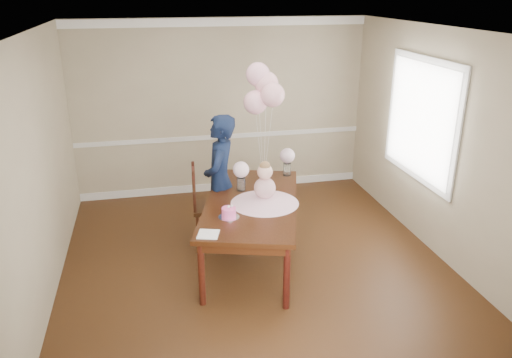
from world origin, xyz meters
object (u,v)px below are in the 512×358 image
at_px(dining_table_top, 252,203).
at_px(birthday_cake, 229,212).
at_px(woman, 220,181).
at_px(dining_chair_seat, 211,207).

height_order(dining_table_top, birthday_cake, birthday_cake).
bearing_deg(woman, birthday_cake, 17.84).
relative_size(dining_table_top, woman, 1.23).
bearing_deg(woman, dining_chair_seat, -113.39).
bearing_deg(dining_chair_seat, birthday_cake, -81.02).
height_order(dining_table_top, dining_chair_seat, dining_table_top).
height_order(dining_table_top, woman, woman).
height_order(birthday_cake, dining_chair_seat, birthday_cake).
relative_size(birthday_cake, woman, 0.09).
bearing_deg(dining_table_top, birthday_cake, -113.96).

